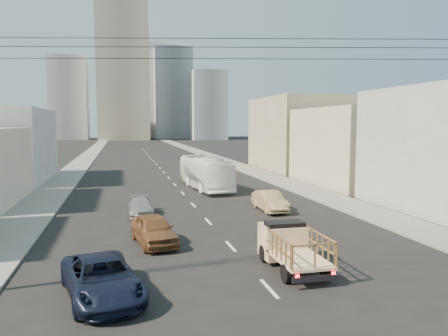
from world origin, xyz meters
name	(u,v)px	position (x,y,z in m)	size (l,w,h in m)	color
ground	(289,310)	(0.00, 0.00, 0.00)	(420.00, 420.00, 0.00)	black
sidewalk_left	(86,159)	(-11.75, 70.00, 0.06)	(3.50, 180.00, 0.12)	slate
sidewalk_right	(211,156)	(11.75, 70.00, 0.06)	(3.50, 180.00, 0.12)	slate
lane_dashes	(158,166)	(0.00, 53.00, 0.01)	(0.15, 104.00, 0.01)	silver
flatbed_pickup	(292,244)	(1.72, 4.03, 1.09)	(1.95, 4.41, 1.90)	beige
navy_pickup	(102,278)	(-6.21, 2.58, 0.73)	(2.42, 5.24, 1.46)	black
city_bus	(205,173)	(2.57, 28.49, 1.56)	(2.62, 11.18, 3.11)	white
sedan_brown	(154,229)	(-3.85, 9.42, 0.77)	(1.82, 4.53, 1.54)	brown
sedan_tan	(270,201)	(5.08, 16.43, 0.72)	(1.52, 4.36, 1.44)	#9C875B
sedan_grey	(141,207)	(-4.17, 17.11, 0.59)	(1.65, 4.06, 1.18)	gray
overhead_wires	(277,48)	(0.00, 1.50, 8.97)	(23.01, 5.02, 0.72)	black
bldg_right_mid	(363,146)	(19.50, 28.00, 4.00)	(11.00, 14.00, 8.00)	#BBB097
bldg_right_far	(305,134)	(20.00, 44.00, 5.00)	(12.00, 16.00, 10.00)	gray
high_rise_tower	(122,65)	(-4.00, 170.00, 30.00)	(20.00, 20.00, 60.00)	gray
midrise_ne	(173,94)	(18.00, 185.00, 20.00)	(16.00, 16.00, 40.00)	gray
midrise_nw	(69,99)	(-26.00, 180.00, 17.00)	(15.00, 15.00, 34.00)	gray
midrise_back	(144,91)	(6.00, 200.00, 22.00)	(18.00, 18.00, 44.00)	#969699
midrise_east	(208,106)	(30.00, 165.00, 14.00)	(14.00, 14.00, 28.00)	gray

